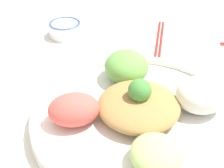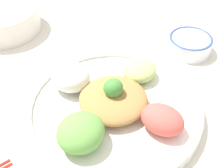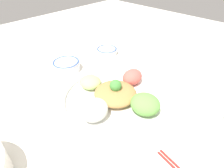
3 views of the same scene
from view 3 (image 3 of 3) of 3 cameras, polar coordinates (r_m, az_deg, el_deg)
name	(u,v)px [view 3 (image 3 of 3)]	position (r m, az deg, el deg)	size (l,w,h in m)	color
ground_plane	(122,99)	(0.70, 3.16, -4.64)	(2.40, 2.40, 0.00)	silver
salad_platter	(116,97)	(0.67, 1.19, -4.04)	(0.39, 0.39, 0.10)	white
sauce_bowl_red	(107,51)	(1.00, -1.55, 10.10)	(0.10, 0.10, 0.03)	white
sauce_bowl_dark	(67,65)	(0.88, -13.70, 5.57)	(0.12, 0.12, 0.05)	white
serving_spoon_main	(201,81)	(0.87, 25.37, 0.89)	(0.11, 0.10, 0.01)	white
serving_spoon_extra	(61,58)	(1.00, -15.33, 7.66)	(0.09, 0.12, 0.01)	white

